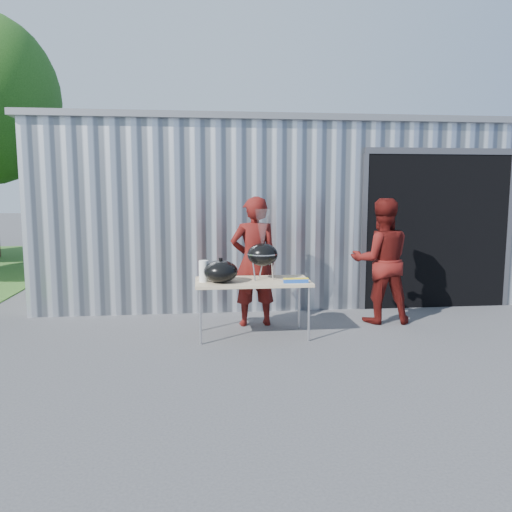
{
  "coord_description": "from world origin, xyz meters",
  "views": [
    {
      "loc": [
        -0.55,
        -6.05,
        1.91
      ],
      "look_at": [
        0.18,
        0.54,
        1.05
      ],
      "focal_mm": 35.0,
      "sensor_mm": 36.0,
      "label": 1
    }
  ],
  "objects": [
    {
      "name": "paper_towels",
      "position": [
        -0.52,
        0.32,
        0.89
      ],
      "size": [
        0.12,
        0.12,
        0.28
      ],
      "primitive_type": "cylinder",
      "color": "white",
      "rests_on": "folding_table"
    },
    {
      "name": "grill_lid",
      "position": [
        -0.3,
        0.27,
        0.89
      ],
      "size": [
        0.44,
        0.44,
        0.32
      ],
      "color": "black",
      "rests_on": "folding_table"
    },
    {
      "name": "person_cook",
      "position": [
        0.2,
        0.92,
        0.92
      ],
      "size": [
        0.7,
        0.49,
        1.84
      ],
      "primitive_type": "imported",
      "rotation": [
        0.0,
        0.0,
        3.22
      ],
      "color": "#4F0F0D",
      "rests_on": "ground"
    },
    {
      "name": "white_tub",
      "position": [
        -0.43,
        0.55,
        0.8
      ],
      "size": [
        0.2,
        0.15,
        0.1
      ],
      "primitive_type": "cube",
      "color": "white",
      "rests_on": "folding_table"
    },
    {
      "name": "ground",
      "position": [
        0.0,
        0.0,
        0.0
      ],
      "size": [
        80.0,
        80.0,
        0.0
      ],
      "primitive_type": "plane",
      "color": "#404042"
    },
    {
      "name": "building",
      "position": [
        0.92,
        4.59,
        1.54
      ],
      "size": [
        8.2,
        6.2,
        3.1
      ],
      "color": "silver",
      "rests_on": "ground"
    },
    {
      "name": "folding_table",
      "position": [
        0.12,
        0.37,
        0.71
      ],
      "size": [
        1.5,
        0.75,
        0.75
      ],
      "color": "tan",
      "rests_on": "ground"
    },
    {
      "name": "foil_box",
      "position": [
        0.65,
        0.12,
        0.78
      ],
      "size": [
        0.32,
        0.05,
        0.06
      ],
      "color": "#1A4AAF",
      "rests_on": "folding_table"
    },
    {
      "name": "person_bystander",
      "position": [
        2.06,
        0.89,
        0.91
      ],
      "size": [
        0.94,
        0.76,
        1.81
      ],
      "primitive_type": "imported",
      "rotation": [
        0.0,
        0.0,
        3.06
      ],
      "color": "#4F0F0D",
      "rests_on": "ground"
    },
    {
      "name": "kettle_grill",
      "position": [
        0.26,
        0.44,
        1.17
      ],
      "size": [
        0.41,
        0.41,
        0.93
      ],
      "color": "black",
      "rests_on": "folding_table"
    }
  ]
}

